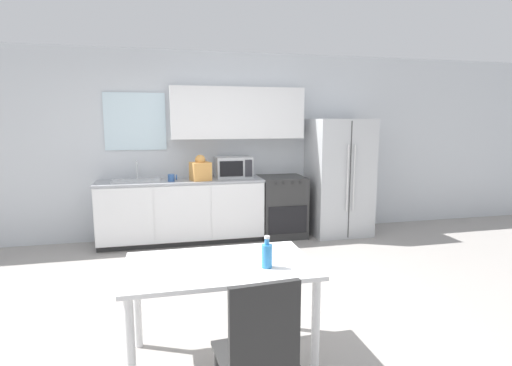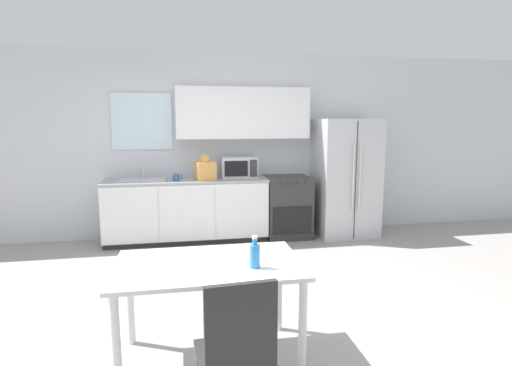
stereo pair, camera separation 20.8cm
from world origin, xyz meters
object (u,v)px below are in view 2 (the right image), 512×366
at_px(drink_bottle, 255,255).
at_px(oven_range, 287,207).
at_px(microwave, 239,167).
at_px(refrigerator, 345,178).
at_px(dining_chair_near, 238,349).
at_px(coffee_mug, 177,177).
at_px(dining_table, 209,276).

bearing_deg(drink_bottle, oven_range, 71.37).
relative_size(microwave, drink_bottle, 2.35).
bearing_deg(oven_range, refrigerator, -3.54).
bearing_deg(dining_chair_near, refrigerator, 55.29).
relative_size(refrigerator, drink_bottle, 7.93).
bearing_deg(microwave, refrigerator, -5.34).
relative_size(microwave, coffee_mug, 4.10).
relative_size(dining_chair_near, drink_bottle, 4.24).
xyz_separation_m(coffee_mug, dining_chair_near, (0.35, -3.63, -0.41)).
relative_size(coffee_mug, dining_chair_near, 0.14).
height_order(dining_table, dining_chair_near, dining_chair_near).
xyz_separation_m(refrigerator, dining_chair_near, (-2.13, -3.67, -0.33)).
relative_size(oven_range, drink_bottle, 4.09).
bearing_deg(dining_chair_near, coffee_mug, 90.91).
bearing_deg(microwave, coffee_mug, -167.64).
xyz_separation_m(refrigerator, microwave, (-1.59, 0.15, 0.18)).
xyz_separation_m(oven_range, drink_bottle, (-1.05, -3.10, 0.37)).
bearing_deg(refrigerator, drink_bottle, -122.36).
distance_m(oven_range, refrigerator, 0.98).
bearing_deg(dining_chair_near, oven_range, 66.94).
bearing_deg(drink_bottle, coffee_mug, 100.34).
bearing_deg(dining_table, drink_bottle, -25.82).
height_order(oven_range, refrigerator, refrigerator).
relative_size(dining_table, drink_bottle, 5.88).
bearing_deg(oven_range, coffee_mug, -176.39).
distance_m(microwave, dining_table, 3.15).
distance_m(dining_table, drink_bottle, 0.38).
distance_m(refrigerator, dining_chair_near, 4.26).
distance_m(microwave, drink_bottle, 3.22).
height_order(dining_table, drink_bottle, drink_bottle).
distance_m(coffee_mug, drink_bottle, 3.05).
xyz_separation_m(microwave, coffee_mug, (-0.89, -0.19, -0.10)).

